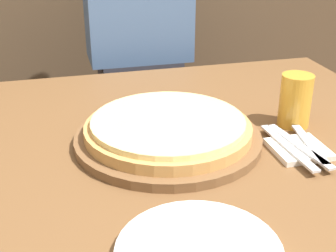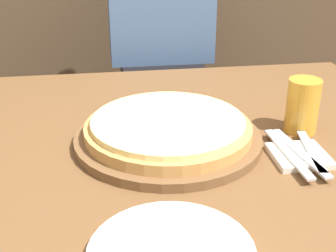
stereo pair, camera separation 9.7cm
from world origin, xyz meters
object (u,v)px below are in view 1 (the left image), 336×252
dinner_knife (299,145)px  diner_person (139,76)px  fork (288,147)px  beer_glass (296,98)px  pizza_on_board (168,132)px  spoon (310,144)px

dinner_knife → diner_person: size_ratio=0.16×
fork → beer_glass: bearing=58.0°
pizza_on_board → dinner_knife: size_ratio=1.90×
pizza_on_board → beer_glass: 0.31m
fork → diner_person: size_ratio=0.16×
fork → diner_person: diner_person is taller
beer_glass → spoon: (-0.03, -0.12, -0.05)m
fork → spoon: same height
beer_glass → dinner_knife: bearing=-112.9°
fork → diner_person: 0.83m
pizza_on_board → spoon: (0.28, -0.11, -0.01)m
dinner_knife → diner_person: bearing=102.4°
diner_person → fork: bearing=-79.3°
fork → dinner_knife: same height
pizza_on_board → diner_person: size_ratio=0.30×
beer_glass → pizza_on_board: bearing=-176.9°
pizza_on_board → spoon: pizza_on_board is taller
beer_glass → diner_person: bearing=108.6°
diner_person → spoon: bearing=-75.9°
spoon → diner_person: diner_person is taller
pizza_on_board → diner_person: 0.72m
fork → dinner_knife: bearing=0.0°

